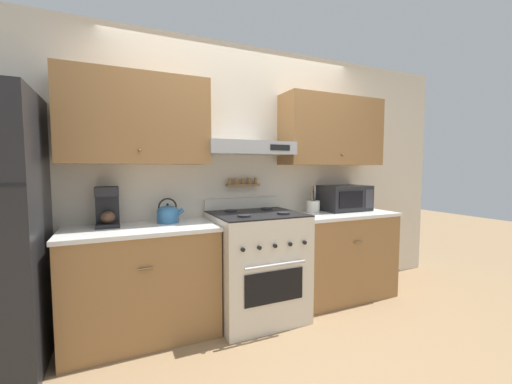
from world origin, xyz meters
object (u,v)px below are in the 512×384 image
tea_kettle (168,213)px  coffee_maker (107,206)px  utensil_crock (313,206)px  microwave (343,198)px  stove_range (256,264)px

tea_kettle → coffee_maker: 0.47m
tea_kettle → utensil_crock: (1.48, 0.00, -0.01)m
tea_kettle → microwave: size_ratio=0.45×
coffee_maker → microwave: bearing=-0.2°
tea_kettle → microwave: 1.89m
microwave → utensil_crock: utensil_crock is taller
microwave → utensil_crock: size_ratio=1.84×
coffee_maker → utensil_crock: bearing=-0.8°
utensil_crock → microwave: bearing=2.5°
stove_range → coffee_maker: size_ratio=3.34×
tea_kettle → microwave: (1.89, 0.02, 0.06)m
stove_range → utensil_crock: bearing=13.8°
microwave → utensil_crock: 0.41m
tea_kettle → coffee_maker: bearing=176.7°
tea_kettle → coffee_maker: coffee_maker is taller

